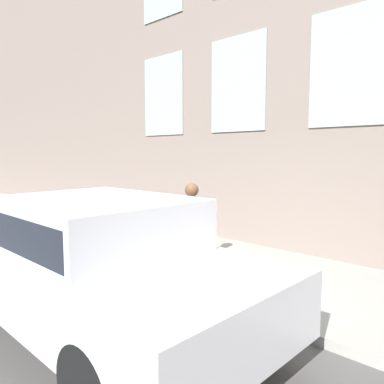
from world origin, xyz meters
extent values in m
plane|color=#514F4C|center=(0.00, 0.00, 0.00)|extent=(80.00, 80.00, 0.00)
cube|color=#9E9B93|center=(1.44, 0.00, 0.06)|extent=(2.87, 60.00, 0.12)
cube|color=#9EBCB2|center=(2.85, -1.17, 3.50)|extent=(0.03, 1.41, 1.98)
cube|color=#9EBCB2|center=(2.85, 1.17, 3.50)|extent=(0.03, 1.41, 1.98)
cube|color=#9EBCB2|center=(2.85, 3.52, 3.50)|extent=(0.03, 1.41, 1.98)
cylinder|color=#2D7260|center=(0.41, 0.16, 0.14)|extent=(0.37, 0.37, 0.04)
cylinder|color=#2D7260|center=(0.41, 0.16, 0.49)|extent=(0.27, 0.27, 0.74)
sphere|color=#2C5D50|center=(0.41, 0.16, 0.86)|extent=(0.28, 0.28, 0.28)
cylinder|color=black|center=(0.41, 0.16, 0.95)|extent=(0.09, 0.09, 0.11)
cylinder|color=#2D7260|center=(0.41, -0.03, 0.58)|extent=(0.09, 0.10, 0.09)
cylinder|color=#2D7260|center=(0.41, 0.34, 0.58)|extent=(0.09, 0.10, 0.09)
cylinder|color=navy|center=(0.72, 0.54, 0.47)|extent=(0.10, 0.10, 0.69)
cylinder|color=navy|center=(0.86, 0.54, 0.47)|extent=(0.10, 0.10, 0.69)
cube|color=white|center=(0.79, 0.54, 1.07)|extent=(0.19, 0.13, 0.52)
cylinder|color=white|center=(0.66, 0.54, 1.08)|extent=(0.08, 0.08, 0.49)
cylinder|color=white|center=(0.93, 0.54, 1.08)|extent=(0.08, 0.08, 0.49)
sphere|color=brown|center=(0.79, 0.54, 1.44)|extent=(0.23, 0.23, 0.23)
cylinder|color=black|center=(-0.55, 1.32, 0.35)|extent=(0.24, 0.70, 0.70)
cylinder|color=black|center=(-0.55, -1.45, 0.35)|extent=(0.24, 0.70, 0.70)
cube|color=silver|center=(-1.42, -0.06, 0.67)|extent=(1.98, 4.46, 0.64)
cube|color=silver|center=(-1.42, -0.06, 1.27)|extent=(1.74, 2.14, 0.56)
cube|color=#1E232D|center=(-1.42, -0.06, 1.27)|extent=(1.75, 1.97, 0.36)
camera|label=1|loc=(-3.65, -3.73, 2.05)|focal=35.00mm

